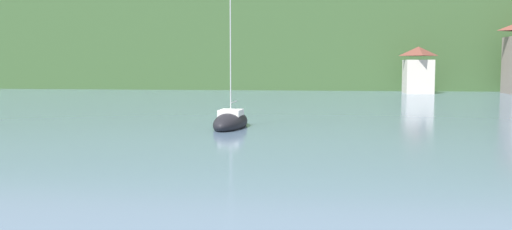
# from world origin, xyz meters

# --- Properties ---
(wooded_hillside) EXTENTS (352.00, 59.30, 40.10)m
(wooded_hillside) POSITION_xyz_m (-15.59, 136.14, 6.92)
(wooded_hillside) COLOR #38562D
(wooded_hillside) RESTS_ON ground_plane
(shore_building_west) EXTENTS (3.65, 5.29, 6.14)m
(shore_building_west) POSITION_xyz_m (14.28, 96.38, 2.98)
(shore_building_west) COLOR beige
(shore_building_west) RESTS_ON ground_plane
(sailboat_far_3) EXTENTS (2.08, 5.56, 8.10)m
(sailboat_far_3) POSITION_xyz_m (-3.41, 52.49, 0.35)
(sailboat_far_3) COLOR black
(sailboat_far_3) RESTS_ON ground_plane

